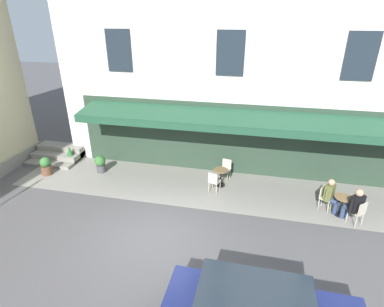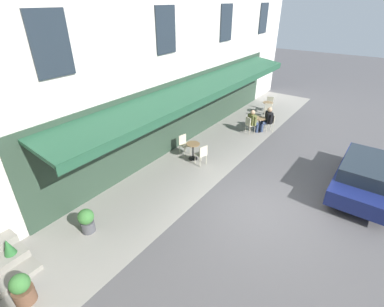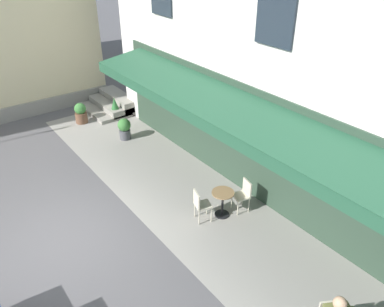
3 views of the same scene
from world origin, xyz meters
name	(u,v)px [view 2 (image 2 of 3)]	position (x,y,z in m)	size (l,w,h in m)	color
ground_plane	(254,210)	(0.00, 0.00, 0.00)	(70.00, 70.00, 0.00)	#565456
sidewalk_cafe_terrace	(217,147)	(-3.25, -3.40, 0.00)	(20.50, 3.20, 0.01)	gray
cafe_table_near_entrance	(193,149)	(-1.65, -3.67, 0.49)	(0.60, 0.60, 0.75)	black
cafe_chair_cream_under_awning	(202,153)	(-1.45, -3.07, 0.55)	(0.50, 0.50, 0.91)	beige
cafe_chair_cream_facing_street	(184,143)	(-1.80, -4.28, 0.55)	(0.48, 0.48, 0.91)	beige
cafe_table_mid_terrace	(267,107)	(-8.80, -3.17, 0.49)	(0.60, 0.60, 0.75)	black
cafe_chair_cream_back_row	(268,109)	(-8.22, -2.91, 0.55)	(0.53, 0.53, 0.91)	beige
cafe_chair_cream_kerbside	(270,103)	(-9.42, -3.29, 0.55)	(0.47, 0.47, 0.91)	beige
cafe_table_streetside	(259,123)	(-6.11, -2.54, 0.49)	(0.60, 0.60, 0.75)	black
cafe_chair_cream_by_window	(271,121)	(-6.52, -2.05, 0.55)	(0.56, 0.56, 0.91)	beige
cafe_chair_cream_near_door	(249,124)	(-5.56, -2.84, 0.55)	(0.54, 0.54, 0.91)	beige
seated_patron_in_black	(267,119)	(-6.38, -2.22, 0.71)	(0.64, 0.66, 1.33)	navy
seated_companion_in_olive	(253,121)	(-5.75, -2.74, 0.69)	(0.62, 0.59, 1.27)	navy
potted_plant_entrance_right	(22,289)	(6.12, -2.97, 0.40)	(0.47, 0.47, 0.83)	brown
potted_plant_mid_terrace	(87,220)	(3.84, -3.70, 0.43)	(0.48, 0.48, 0.80)	#4C4C51
potted_plant_by_steps	(10,252)	(5.75, -4.30, 0.42)	(0.32, 0.32, 0.85)	#4C4C51
parked_car_navy	(366,174)	(-3.31, 2.78, 0.71)	(4.32, 1.84, 1.33)	navy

